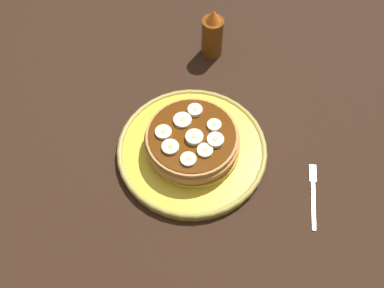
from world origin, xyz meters
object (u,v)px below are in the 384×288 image
Objects in this scene: fork at (313,192)px; plate at (192,150)px; banana_slice_2 at (205,151)px; banana_slice_3 at (182,120)px; banana_slice_5 at (163,132)px; banana_slice_8 at (170,147)px; banana_slice_4 at (214,125)px; banana_slice_0 at (194,137)px; pancake_stack at (192,141)px; banana_slice_1 at (195,110)px; banana_slice_7 at (216,139)px; syrup_bottle at (212,34)px; banana_slice_6 at (188,159)px.

plate is at bearing 88.30° from fork.
banana_slice_2 and banana_slice_3 have the same top height.
banana_slice_8 is (-2.55, -2.30, 0.04)cm from banana_slice_5.
banana_slice_0 is at bearing 146.67° from banana_slice_4.
pancake_stack reaches higher than fork.
banana_slice_1 is 0.91× the size of banana_slice_7.
syrup_bottle is at bearing 15.37° from banana_slice_2.
plate is 9.21× the size of banana_slice_8.
banana_slice_2 is (-2.62, -3.24, 2.50)cm from pancake_stack.
banana_slice_0 is 0.95× the size of banana_slice_3.
banana_slice_0 is 1.16× the size of banana_slice_1.
pancake_stack is at bearing -166.30° from banana_slice_1.
banana_slice_3 is 5.84cm from banana_slice_4.
banana_slice_2 is 21.11cm from fork.
banana_slice_0 is at bearing -168.87° from syrup_bottle.
banana_slice_1 is at bearing 76.86° from fork.
banana_slice_3 is 1.11× the size of banana_slice_7.
pancake_stack is 4.86cm from banana_slice_2.
banana_slice_1 reaches higher than banana_slice_8.
banana_slice_0 is 1.14× the size of banana_slice_2.
banana_slice_8 is at bearing 134.38° from banana_slice_0.
banana_slice_0 is 5.65cm from banana_slice_5.
syrup_bottle is at bearing 18.63° from banana_slice_4.
banana_slice_0 is 4.50cm from banana_slice_6.
banana_slice_2 is at bearing -128.83° from banana_slice_3.
banana_slice_0 is at bearing -131.24° from banana_slice_3.
fork is (4.46, -22.22, -6.20)cm from banana_slice_6.
banana_slice_8 reaches higher than fork.
pancake_stack is 5.93× the size of banana_slice_7.
banana_slice_4 reaches higher than pancake_stack.
banana_slice_6 is 23.50cm from fork.
banana_slice_5 is at bearing 58.08° from banana_slice_6.
banana_slice_3 is at bearing 74.89° from banana_slice_7.
banana_slice_3 is (2.12, 2.65, 2.52)cm from pancake_stack.
banana_slice_1 reaches higher than banana_slice_6.
banana_slice_7 is (1.00, -3.70, -0.01)cm from banana_slice_0.
plate is 10.80× the size of banana_slice_4.
banana_slice_3 is 23.92cm from syrup_bottle.
banana_slice_6 is (-3.79, -6.08, -0.01)cm from banana_slice_5.
banana_slice_8 is at bearing 121.17° from banana_slice_7.
banana_slice_1 is 9.07cm from banana_slice_8.
banana_slice_3 is at bearing -0.14° from banana_slice_8.
banana_slice_4 is 0.20× the size of fork.
banana_slice_8 reaches higher than banana_slice_2.
fork is (3.22, -26.00, -6.24)cm from banana_slice_8.
plate is 7.20cm from banana_slice_8.
banana_slice_6 is at bearing -169.60° from syrup_bottle.
banana_slice_0 is at bearing -83.01° from banana_slice_5.
pancake_stack is at bearing 40.20° from banana_slice_0.
plate is at bearing -166.84° from banana_slice_1.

